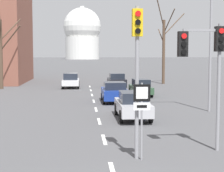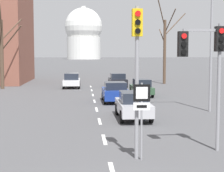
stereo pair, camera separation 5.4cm
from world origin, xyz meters
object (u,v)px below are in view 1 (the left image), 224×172
Objects in this scene: traffic_signal_centre_tall at (137,54)px; sedan_far_left at (71,80)px; traffic_signal_near_right at (207,55)px; street_lamp_right at (204,37)px; sedan_near_right at (114,92)px; route_sign_post at (142,107)px; sedan_near_left at (141,87)px; sedan_far_right at (133,105)px; sedan_mid_centre at (117,80)px.

traffic_signal_centre_tall reaches higher than sedan_far_left.
street_lamp_right is at bearing 72.15° from traffic_signal_near_right.
traffic_signal_near_right is 15.51m from sedan_near_right.
route_sign_post reaches higher than sedan_far_left.
sedan_near_right reaches higher than sedan_near_left.
sedan_far_left is at bearing 106.46° from sedan_near_right.
street_lamp_right reaches higher than sedan_near_right.
route_sign_post is 0.65× the size of sedan_near_right.
route_sign_post is 0.61× the size of sedan_far_right.
traffic_signal_centre_tall is 1.22× the size of sedan_mid_centre.
sedan_near_left is at bearing 80.96° from route_sign_post.
traffic_signal_near_right is at bearing -88.51° from sedan_mid_centre.
route_sign_post reaches higher than sedan_near_left.
sedan_near_right is (-2.76, -4.18, 0.04)m from sedan_near_left.
traffic_signal_near_right is 19.49m from sedan_near_left.
route_sign_post is at bearing -55.83° from traffic_signal_centre_tall.
traffic_signal_near_right reaches higher than sedan_near_right.
sedan_far_left is at bearing 116.88° from street_lamp_right.
street_lamp_right is 1.77× the size of sedan_near_left.
traffic_signal_near_right is 10.36m from street_lamp_right.
route_sign_post is at bearing -158.24° from traffic_signal_near_right.
sedan_near_left is at bearing 80.46° from traffic_signal_centre_tall.
route_sign_post is at bearing -95.75° from sedan_far_right.
sedan_near_left is 9.33m from sedan_mid_centre.
sedan_near_left is 12.12m from sedan_far_right.
street_lamp_right reaches higher than route_sign_post.
sedan_near_right is at bearing 98.31° from traffic_signal_near_right.
sedan_far_right is (-2.38, -11.88, 0.07)m from sedan_near_left.
sedan_far_right is at bearing -87.19° from sedan_near_right.
traffic_signal_near_right is 1.08× the size of sedan_far_right.
sedan_near_left is (3.23, 20.32, -1.13)m from route_sign_post.
traffic_signal_centre_tall is 1.97× the size of route_sign_post.
sedan_near_left is 0.98× the size of sedan_far_left.
sedan_near_right is 13.50m from sedan_mid_centre.
traffic_signal_centre_tall is 1.29× the size of sedan_near_right.
sedan_mid_centre is at bearing 87.07° from sedan_far_right.
traffic_signal_centre_tall is 8.79m from sedan_far_right.
sedan_near_left is 10.71m from sedan_far_left.
sedan_mid_centre is (2.08, 29.34, -2.99)m from traffic_signal_centre_tall.
traffic_signal_centre_tall reaches higher than sedan_near_right.
sedan_near_left is 1.00× the size of sedan_mid_centre.
traffic_signal_near_right is at bearing -107.85° from street_lamp_right.
sedan_far_left reaches higher than sedan_mid_centre.
route_sign_post is 29.03m from sedan_far_left.
sedan_near_right is at bearing -96.20° from sedan_mid_centre.
traffic_signal_near_right is at bearing -76.12° from sedan_far_right.
traffic_signal_centre_tall reaches higher than sedan_far_right.
street_lamp_right is (3.16, 9.80, 1.17)m from traffic_signal_near_right.
traffic_signal_centre_tall is 0.69× the size of street_lamp_right.
sedan_far_right is at bearing -154.00° from street_lamp_right.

